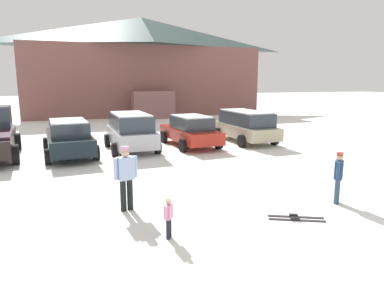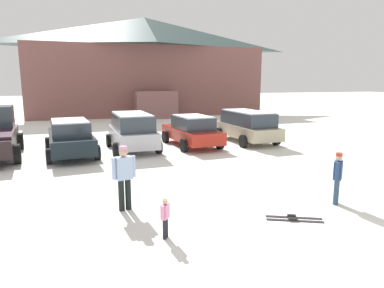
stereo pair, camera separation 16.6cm
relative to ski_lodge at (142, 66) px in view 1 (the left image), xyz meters
The scene contains 10 objects.
ground 30.97m from the ski_lodge, 93.41° to the right, with size 160.00×160.00×0.00m, color white.
ski_lodge is the anchor object (origin of this frame).
parked_black_sedan 20.35m from the ski_lodge, 110.16° to the right, with size 2.42×4.93×1.60m.
parked_silver_wagon 19.27m from the ski_lodge, 102.55° to the right, with size 2.26×4.18×1.77m.
parked_red_sedan 18.77m from the ski_lodge, 93.38° to the right, with size 2.37×4.51×1.56m.
parked_beige_suv 18.62m from the ski_lodge, 83.34° to the right, with size 2.28×4.65×1.69m.
skier_adult_in_blue_parka 26.97m from the ski_lodge, 101.70° to the right, with size 0.61×0.32×1.67m.
skier_teen_in_navy_coat 27.74m from the ski_lodge, 89.91° to the right, with size 0.40×0.39×1.41m.
skier_child_in_pink_snowsuit 28.75m from the ski_lodge, 99.74° to the right, with size 0.23×0.28×0.89m.
pair_of_skis 28.47m from the ski_lodge, 93.39° to the right, with size 1.32×0.83×0.08m.
Camera 1 is at (-4.70, -4.01, 3.27)m, focal length 32.00 mm.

